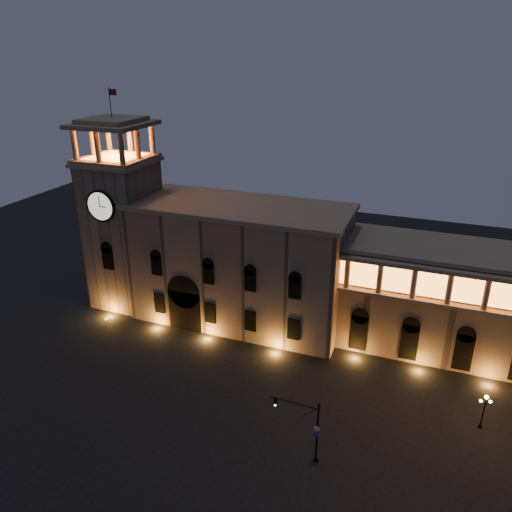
% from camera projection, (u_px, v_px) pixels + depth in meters
% --- Properties ---
extents(ground, '(160.00, 160.00, 0.00)m').
position_uv_depth(ground, '(181.00, 414.00, 55.19)').
color(ground, black).
rests_on(ground, ground).
extents(government_building, '(30.80, 12.80, 17.60)m').
position_uv_depth(government_building, '(239.00, 264.00, 71.36)').
color(government_building, '#826855').
rests_on(government_building, ground).
extents(clock_tower, '(9.80, 9.80, 32.40)m').
position_uv_depth(clock_tower, '(124.00, 226.00, 75.12)').
color(clock_tower, '#826855').
rests_on(clock_tower, ground).
extents(colonnade_wing, '(40.60, 11.50, 14.50)m').
position_uv_depth(colonnade_wing, '(496.00, 307.00, 62.46)').
color(colonnade_wing, '#7D6350').
rests_on(colonnade_wing, ground).
extents(traffic_light, '(5.10, 0.54, 7.00)m').
position_uv_depth(traffic_light, '(309.00, 429.00, 47.80)').
color(traffic_light, black).
rests_on(traffic_light, ground).
extents(street_lamp_near, '(1.41, 0.54, 4.15)m').
position_uv_depth(street_lamp_near, '(484.00, 408.00, 52.28)').
color(street_lamp_near, black).
rests_on(street_lamp_near, ground).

